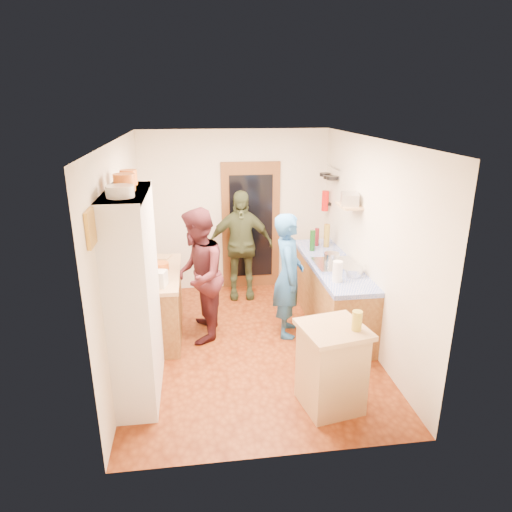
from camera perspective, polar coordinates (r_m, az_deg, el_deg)
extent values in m
cube|color=brown|center=(6.07, -0.65, -11.01)|extent=(3.00, 4.00, 0.02)
cube|color=silver|center=(5.27, -0.76, 14.46)|extent=(3.00, 4.00, 0.02)
cube|color=beige|center=(7.46, -2.61, 5.59)|extent=(3.00, 0.02, 2.60)
cube|color=beige|center=(3.70, 3.17, -8.87)|extent=(3.00, 0.02, 2.60)
cube|color=beige|center=(5.57, -16.32, 0.13)|extent=(0.02, 4.00, 2.60)
cube|color=beige|center=(5.90, 14.01, 1.40)|extent=(0.02, 4.00, 2.60)
cube|color=brown|center=(7.51, -0.65, 3.73)|extent=(0.95, 0.06, 2.10)
cube|color=black|center=(7.48, -0.62, 3.66)|extent=(0.70, 0.02, 1.70)
cube|color=silver|center=(4.87, -14.93, -5.02)|extent=(0.40, 1.20, 2.20)
cube|color=silver|center=(4.55, -16.08, 7.52)|extent=(0.40, 1.14, 0.04)
cylinder|color=white|center=(4.27, -16.65, 7.74)|extent=(0.25, 0.25, 0.10)
cylinder|color=orange|center=(4.56, -16.15, 8.84)|extent=(0.20, 0.20, 0.16)
cylinder|color=orange|center=(4.88, -15.63, 9.44)|extent=(0.17, 0.17, 0.15)
cube|color=olive|center=(6.26, -12.21, -6.01)|extent=(0.60, 1.40, 0.85)
cube|color=tan|center=(6.09, -12.50, -2.17)|extent=(0.64, 1.44, 0.05)
cube|color=white|center=(5.60, -12.43, -2.76)|extent=(0.29, 0.23, 0.19)
cylinder|color=white|center=(5.93, -13.15, -1.69)|extent=(0.17, 0.17, 0.16)
cylinder|color=orange|center=(6.15, -11.74, -1.22)|extent=(0.20, 0.20, 0.09)
cube|color=tan|center=(6.60, -12.00, -0.11)|extent=(0.35, 0.30, 0.02)
cube|color=olive|center=(6.55, 9.29, -4.73)|extent=(0.60, 2.20, 0.84)
cube|color=#0E2FB2|center=(6.38, 9.51, -1.03)|extent=(0.62, 2.22, 0.06)
cube|color=silver|center=(6.23, 9.94, -1.08)|extent=(0.55, 0.58, 0.04)
cylinder|color=silver|center=(6.22, 9.43, -0.21)|extent=(0.21, 0.21, 0.13)
cylinder|color=#143F14|center=(6.77, 7.07, 1.93)|extent=(0.08, 0.08, 0.31)
cylinder|color=#591419|center=(7.03, 7.61, 2.38)|extent=(0.09, 0.09, 0.27)
cylinder|color=olive|center=(6.98, 8.83, 2.53)|extent=(0.09, 0.09, 0.35)
cylinder|color=white|center=(5.67, 10.14, -1.92)|extent=(0.15, 0.15, 0.26)
cylinder|color=silver|center=(5.94, 11.88, -1.87)|extent=(0.36, 0.36, 0.11)
cube|color=tan|center=(4.83, 9.38, -13.80)|extent=(0.65, 0.65, 0.86)
cube|color=tan|center=(4.60, 9.68, -9.03)|extent=(0.73, 0.73, 0.05)
cube|color=white|center=(4.62, 8.84, -8.76)|extent=(0.40, 0.34, 0.02)
cylinder|color=#AD9E2D|center=(4.54, 12.51, -7.89)|extent=(0.12, 0.12, 0.20)
cylinder|color=silver|center=(7.13, 9.65, 10.86)|extent=(0.02, 0.65, 0.02)
cylinder|color=black|center=(6.97, 9.54, 9.60)|extent=(0.18, 0.18, 0.05)
cylinder|color=black|center=(7.16, 9.06, 9.71)|extent=(0.16, 0.16, 0.05)
cylinder|color=black|center=(7.35, 8.62, 10.04)|extent=(0.17, 0.17, 0.05)
cube|color=tan|center=(6.16, 11.58, 6.17)|extent=(0.26, 0.42, 0.03)
cube|color=silver|center=(6.14, 11.64, 6.99)|extent=(0.29, 0.35, 0.15)
cube|color=black|center=(7.40, 9.08, 6.46)|extent=(0.06, 0.10, 0.04)
cylinder|color=red|center=(7.38, 8.65, 6.84)|extent=(0.11, 0.11, 0.32)
cube|color=gold|center=(3.89, -19.97, 3.28)|extent=(0.03, 0.25, 0.30)
imported|color=#24599A|center=(5.98, 4.36, -2.55)|extent=(0.50, 0.67, 1.67)
imported|color=#41181E|center=(5.94, -6.93, -2.33)|extent=(0.74, 0.91, 1.76)
imported|color=#333C22|center=(7.13, -1.87, 1.36)|extent=(1.04, 0.48, 1.73)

